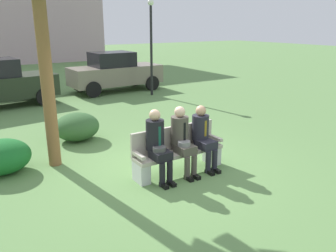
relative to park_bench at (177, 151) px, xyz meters
The scene contains 9 objects.
ground_plane 0.48m from the park_bench, 116.16° to the left, with size 80.00×80.00×0.00m, color #5C8548.
park_bench is the anchor object (origin of this frame).
seated_man_left 0.63m from the park_bench, 166.54° to the right, with size 0.34×0.72×1.34m.
seated_man_middle 0.34m from the park_bench, 80.55° to the right, with size 0.34×0.72×1.33m.
seated_man_right 0.62m from the park_bench, 13.49° to the right, with size 0.34×0.72×1.28m.
shrub_near_bench 3.11m from the park_bench, 110.06° to the left, with size 1.12×1.02×0.70m, color #325C2E.
shrub_mid_lawn 3.43m from the park_bench, 148.88° to the left, with size 1.08×0.99×0.68m, color #1B6728.
parked_car_far 8.80m from the park_bench, 73.76° to the left, with size 3.94×1.78×1.68m.
street_lamp 7.85m from the park_bench, 63.82° to the left, with size 0.24×0.24×3.73m.
Camera 1 is at (-3.44, -5.40, 2.83)m, focal length 36.44 mm.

